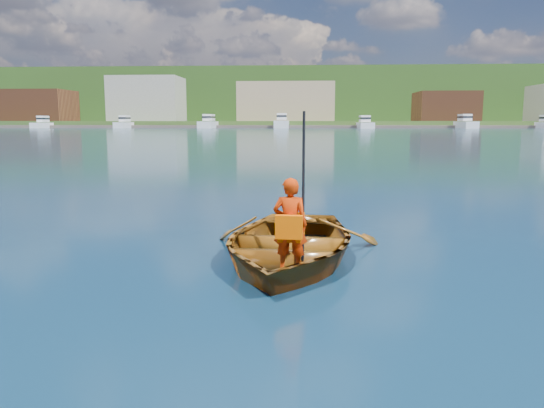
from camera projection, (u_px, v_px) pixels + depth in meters
name	position (u px, v px, depth m)	size (l,w,h in m)	color
ground	(236.00, 273.00, 7.08)	(600.00, 600.00, 0.00)	#0F2E46
rowboat	(287.00, 243.00, 7.72)	(3.13, 4.12, 0.80)	brown
child_paddler	(290.00, 225.00, 6.75)	(0.47, 0.36, 2.04)	red
shoreline	(303.00, 102.00, 238.80)	(400.00, 140.00, 22.00)	#375A28
dock	(272.00, 127.00, 153.46)	(160.04, 6.41, 0.80)	brown
waterfront_buildings	(278.00, 103.00, 169.05)	(202.00, 16.00, 14.00)	brown
marina_yachts	(303.00, 123.00, 148.17)	(144.35, 13.49, 4.41)	white
hillside_trees	(353.00, 86.00, 235.23)	(292.84, 89.22, 25.87)	#382314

